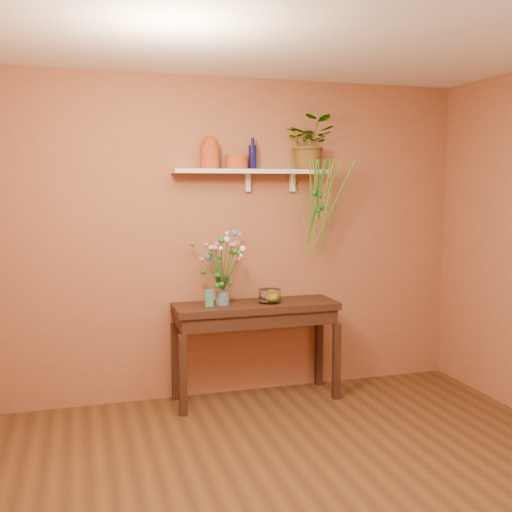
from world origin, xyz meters
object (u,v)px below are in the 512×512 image
Objects in this scene: spider_plant at (310,143)px; glass_bowl at (270,296)px; bouquet at (223,255)px; sideboard at (256,317)px; terracotta_jug at (210,153)px; glass_vase at (222,293)px; blue_bottle at (253,157)px.

spider_plant is 1.35m from glass_bowl.
bouquet is 2.65× the size of glass_bowl.
sideboard is at bearing -166.10° from spider_plant.
glass_bowl is at bearing -160.45° from spider_plant.
glass_bowl is at bearing -1.18° from bouquet.
terracotta_jug is at bearing 117.37° from bouquet.
glass_vase is (-0.81, -0.13, -1.23)m from spider_plant.
glass_vase is at bearing 179.42° from sideboard.
blue_bottle reaches higher than glass_vase.
glass_vase reaches higher than sideboard.
spider_plant reaches higher than glass_vase.
bouquet is (0.01, -0.01, 0.31)m from glass_vase.
spider_plant is 1.48m from glass_vase.
blue_bottle reaches higher than sideboard.
bouquet is (0.07, -0.14, -0.82)m from terracotta_jug.
spider_plant is 2.44× the size of glass_bowl.
bouquet is at bearing -153.65° from blue_bottle.
blue_bottle is at bearing 179.02° from spider_plant.
terracotta_jug is 0.37m from blue_bottle.
terracotta_jug is 0.88m from spider_plant.
terracotta_jug reaches higher than glass_vase.
blue_bottle reaches higher than glass_bowl.
terracotta_jug reaches higher than sideboard.
sideboard is 7.36× the size of glass_bowl.
spider_plant is (0.51, -0.01, 0.12)m from blue_bottle.
spider_plant reaches higher than terracotta_jug.
blue_bottle is 1.18m from glass_bowl.
spider_plant is 1.92× the size of glass_vase.
terracotta_jug reaches higher than blue_bottle.
spider_plant is at bearing -0.42° from terracotta_jug.
terracotta_jug is 1.04× the size of blue_bottle.
glass_vase is 0.40m from glass_bowl.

